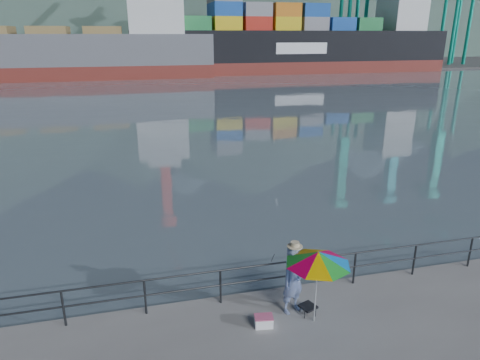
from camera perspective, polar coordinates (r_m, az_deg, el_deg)
name	(u,v)px	position (r m, az deg, el deg)	size (l,w,h in m)	color
harbor_water	(132,58)	(138.32, -14.17, 15.44)	(500.00, 280.00, 0.00)	slate
far_dock	(179,66)	(101.97, -8.14, 14.77)	(200.00, 40.00, 0.40)	#514F4C
guardrail	(184,291)	(11.81, -7.53, -14.49)	(22.00, 0.06, 1.03)	#2D3033
container_stacks	(278,51)	(107.41, 5.12, 16.81)	(58.00, 5.40, 7.80)	#194CA5
fisherman	(293,280)	(11.49, 7.12, -13.05)	(0.69, 0.45, 1.88)	navy
beach_umbrella	(318,258)	(10.74, 10.37, -10.19)	(1.67, 1.67, 2.00)	white
folding_stool	(308,310)	(11.86, 9.03, -16.69)	(0.50, 0.50, 0.25)	black
cooler_bag	(264,322)	(11.34, 3.18, -18.35)	(0.45, 0.30, 0.26)	white
fishing_rod	(272,285)	(12.95, 4.28, -13.82)	(0.02, 0.02, 1.98)	black
bulk_carrier	(70,52)	(79.62, -21.73, 15.55)	(51.05, 8.84, 14.50)	maroon
container_ship	(300,40)	(88.90, 8.02, 17.96)	(61.81, 10.30, 18.10)	maroon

